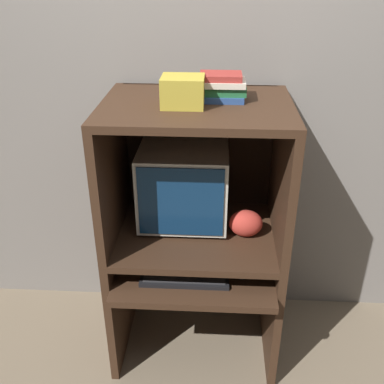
{
  "coord_description": "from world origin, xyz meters",
  "views": [
    {
      "loc": [
        0.09,
        -1.64,
        2.04
      ],
      "look_at": [
        -0.02,
        0.33,
        0.99
      ],
      "focal_mm": 42.0,
      "sensor_mm": 36.0,
      "label": 1
    }
  ],
  "objects_px": {
    "crt_monitor": "(183,186)",
    "keyboard": "(185,276)",
    "book_stack": "(222,87)",
    "snack_bag": "(246,223)",
    "mouse": "(242,276)",
    "storage_box": "(183,91)"
  },
  "relations": [
    {
      "from": "storage_box",
      "to": "snack_bag",
      "type": "bearing_deg",
      "value": 5.46
    },
    {
      "from": "mouse",
      "to": "storage_box",
      "type": "bearing_deg",
      "value": 153.52
    },
    {
      "from": "crt_monitor",
      "to": "keyboard",
      "type": "bearing_deg",
      "value": -85.01
    },
    {
      "from": "keyboard",
      "to": "book_stack",
      "type": "bearing_deg",
      "value": 59.87
    },
    {
      "from": "crt_monitor",
      "to": "mouse",
      "type": "bearing_deg",
      "value": -42.89
    },
    {
      "from": "crt_monitor",
      "to": "keyboard",
      "type": "distance_m",
      "value": 0.46
    },
    {
      "from": "crt_monitor",
      "to": "book_stack",
      "type": "relative_size",
      "value": 2.03
    },
    {
      "from": "keyboard",
      "to": "storage_box",
      "type": "bearing_deg",
      "value": 94.86
    },
    {
      "from": "mouse",
      "to": "storage_box",
      "type": "distance_m",
      "value": 0.94
    },
    {
      "from": "mouse",
      "to": "storage_box",
      "type": "relative_size",
      "value": 0.3
    },
    {
      "from": "crt_monitor",
      "to": "snack_bag",
      "type": "relative_size",
      "value": 2.65
    },
    {
      "from": "book_stack",
      "to": "snack_bag",
      "type": "bearing_deg",
      "value": -27.74
    },
    {
      "from": "mouse",
      "to": "book_stack",
      "type": "height_order",
      "value": "book_stack"
    },
    {
      "from": "storage_box",
      "to": "mouse",
      "type": "bearing_deg",
      "value": -26.48
    },
    {
      "from": "snack_bag",
      "to": "storage_box",
      "type": "height_order",
      "value": "storage_box"
    },
    {
      "from": "storage_box",
      "to": "book_stack",
      "type": "bearing_deg",
      "value": 31.78
    },
    {
      "from": "keyboard",
      "to": "mouse",
      "type": "relative_size",
      "value": 7.72
    },
    {
      "from": "keyboard",
      "to": "mouse",
      "type": "bearing_deg",
      "value": 3.24
    },
    {
      "from": "crt_monitor",
      "to": "mouse",
      "type": "xyz_separation_m",
      "value": [
        0.31,
        -0.29,
        -0.35
      ]
    },
    {
      "from": "keyboard",
      "to": "storage_box",
      "type": "relative_size",
      "value": 2.34
    },
    {
      "from": "storage_box",
      "to": "keyboard",
      "type": "bearing_deg",
      "value": -85.14
    },
    {
      "from": "mouse",
      "to": "keyboard",
      "type": "bearing_deg",
      "value": -176.76
    }
  ]
}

